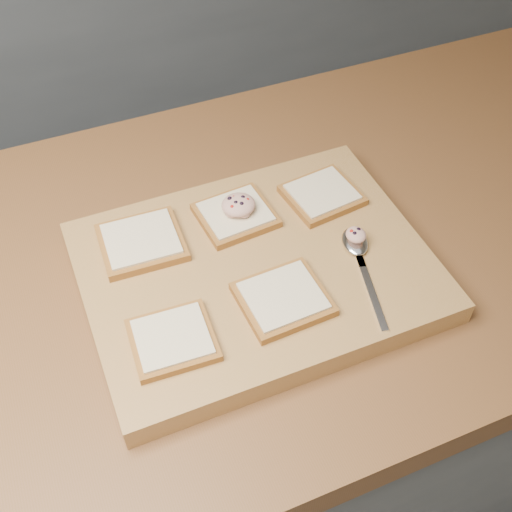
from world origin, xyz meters
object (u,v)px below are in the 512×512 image
Objects in this scene: tuna_salad_dollop at (238,205)px; spoon at (357,249)px; cutting_board at (256,271)px; bread_far_center at (236,215)px.

spoon is at bearing -44.38° from tuna_salad_dollop.
spoon is (0.14, -0.13, -0.02)m from tuna_salad_dollop.
cutting_board is at bearing -96.48° from tuna_salad_dollop.
bread_far_center is 2.26× the size of tuna_salad_dollop.
spoon reaches higher than cutting_board.
bread_far_center is 0.02m from tuna_salad_dollop.
bread_far_center is at bearing 86.43° from cutting_board.
tuna_salad_dollop is 0.19m from spoon.
cutting_board is at bearing -93.57° from bread_far_center.
bread_far_center is at bearing 136.42° from spoon.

